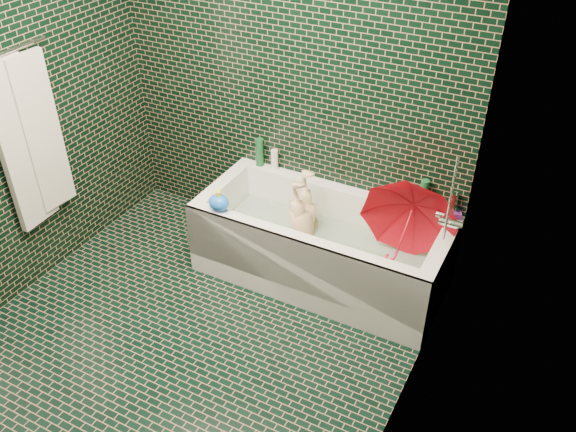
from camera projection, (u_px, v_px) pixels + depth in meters
The scene contains 20 objects.
floor at pixel (185, 348), 3.78m from camera, with size 2.80×2.80×0.00m, color black.
wall_back at pixel (289, 80), 4.08m from camera, with size 2.80×2.80×0.00m, color black.
wall_right at pixel (409, 249), 2.57m from camera, with size 2.80×2.80×0.00m, color black.
bathtub at pixel (321, 253), 4.22m from camera, with size 1.70×0.75×0.55m.
bath_mat at pixel (321, 258), 4.26m from camera, with size 1.35×0.47×0.01m, color green.
water at pixel (322, 241), 4.18m from camera, with size 1.48×0.53×0.00m, color silver.
towel_rail at pixel (7, 52), 3.52m from camera, with size 0.02×0.02×0.58m, color silver.
towel at pixel (30, 141), 3.83m from camera, with size 0.08×0.44×1.12m.
faucet at pixel (449, 217), 3.59m from camera, with size 0.18×0.19×0.55m.
child at pixel (304, 233), 4.24m from camera, with size 0.32×0.21×0.88m, color #DFBB8B.
umbrella at pixel (405, 230), 3.79m from camera, with size 0.61×0.61×0.53m, color red.
soap_bottle_a at pixel (455, 220), 3.96m from camera, with size 0.09×0.09×0.23m, color white.
soap_bottle_b at pixel (455, 220), 3.95m from camera, with size 0.08×0.09×0.19m, color #5B1F74.
soap_bottle_c at pixel (453, 217), 3.98m from camera, with size 0.13×0.13×0.17m, color #164E29.
bottle_right_tall at pixel (423, 195), 3.99m from camera, with size 0.06×0.06×0.23m, color #164E29.
bottle_right_pump at pixel (453, 205), 3.93m from camera, with size 0.05×0.05×0.18m, color silver.
bottle_left_tall at pixel (260, 152), 4.47m from camera, with size 0.06×0.06×0.22m, color #164E29.
bottle_left_short at pixel (275, 160), 4.45m from camera, with size 0.05×0.05×0.16m, color white.
rubber_duck at pixel (432, 206), 4.01m from camera, with size 0.11×0.07×0.09m.
bath_toy at pixel (219, 202), 4.01m from camera, with size 0.16×0.13×0.14m.
Camera 1 is at (1.79, -2.03, 2.84)m, focal length 38.00 mm.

